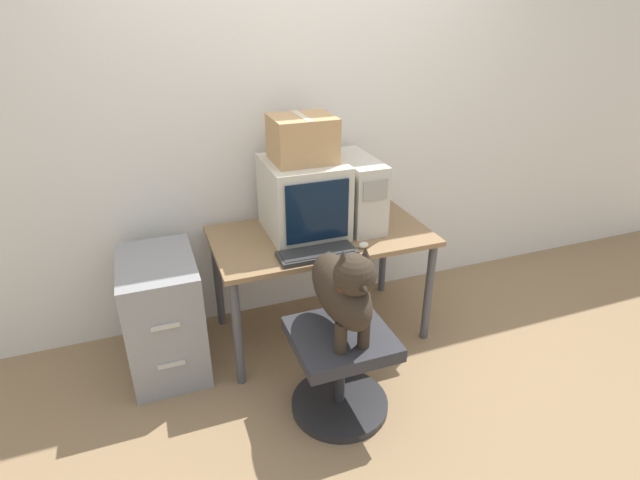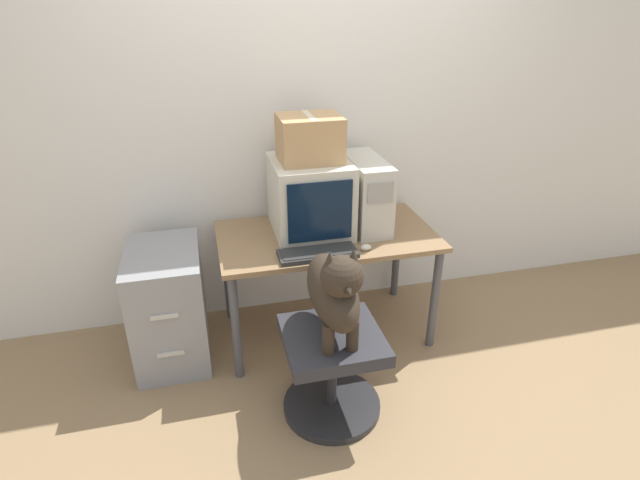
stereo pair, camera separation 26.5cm
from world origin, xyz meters
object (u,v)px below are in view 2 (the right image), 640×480
pc_tower (365,193)px  filing_cabinet (169,305)px  keyboard (318,253)px  office_chair (332,367)px  cardboard_box (310,138)px  crt_monitor (310,197)px  dog (334,290)px

pc_tower → filing_cabinet: bearing=-176.1°
keyboard → office_chair: keyboard is taller
keyboard → cardboard_box: cardboard_box is taller
crt_monitor → filing_cabinet: 1.05m
keyboard → filing_cabinet: bearing=163.5°
crt_monitor → cardboard_box: cardboard_box is taller
crt_monitor → dog: (-0.06, -0.76, -0.17)m
pc_tower → filing_cabinet: size_ratio=0.72×
crt_monitor → filing_cabinet: (-0.87, -0.08, -0.57)m
office_chair → dog: (0.00, -0.02, 0.47)m
cardboard_box → filing_cabinet: bearing=-174.8°
crt_monitor → office_chair: bearing=-94.8°
office_chair → filing_cabinet: size_ratio=0.74×
filing_cabinet → office_chair: bearing=-39.6°
crt_monitor → filing_cabinet: crt_monitor is taller
keyboard → office_chair: bearing=-93.7°
pc_tower → dog: bearing=-117.8°
keyboard → dog: (-0.03, -0.44, 0.04)m
pc_tower → keyboard: bearing=-138.7°
keyboard → filing_cabinet: keyboard is taller
keyboard → dog: 0.44m
pc_tower → office_chair: bearing=-118.2°
pc_tower → office_chair: pc_tower is taller
office_chair → crt_monitor: bearing=85.2°
filing_cabinet → cardboard_box: bearing=5.2°
office_chair → cardboard_box: (0.06, 0.75, 0.99)m
crt_monitor → filing_cabinet: bearing=-175.0°
pc_tower → dog: size_ratio=0.90×
keyboard → office_chair: 0.61m
dog → filing_cabinet: bearing=139.8°
office_chair → filing_cabinet: bearing=140.4°
crt_monitor → pc_tower: size_ratio=0.96×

